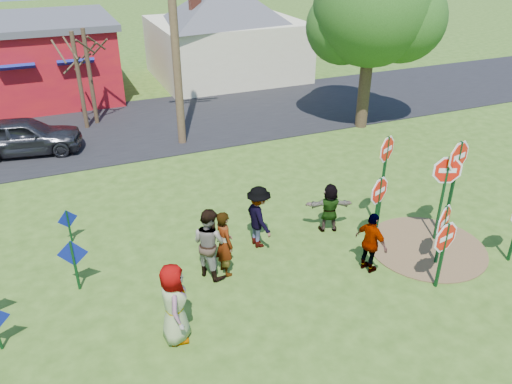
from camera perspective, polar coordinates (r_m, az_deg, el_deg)
ground at (r=13.15m, az=0.71°, el=-8.38°), size 120.00×120.00×0.00m
road at (r=22.98m, az=-10.86°, el=7.70°), size 120.00×7.50×0.04m
dirt_patch at (r=14.59m, az=18.89°, el=-5.97°), size 3.20×3.20×0.03m
red_building at (r=28.33m, az=-25.54°, el=13.48°), size 9.40×7.69×3.90m
cream_house at (r=29.77m, az=-3.53°, el=18.52°), size 9.40×9.40×6.50m
stop_sign_a at (r=12.51m, az=20.75°, el=-5.37°), size 1.03×0.22×1.95m
stop_sign_b at (r=14.07m, az=14.59°, el=3.61°), size 0.91×0.45×3.01m
stop_sign_c at (r=14.15m, az=20.85°, el=1.33°), size 0.98×0.43×2.69m
stop_sign_d at (r=14.19m, az=21.96°, el=2.79°), size 1.11×0.31×3.08m
stop_sign_e at (r=13.42m, az=20.62°, el=-3.47°), size 1.03×0.55×1.87m
stop_sign_g at (r=13.60m, az=13.83°, el=-0.53°), size 0.96×0.41×2.18m
blue_diamond_c at (r=12.63m, az=-20.10°, el=-7.28°), size 0.70×0.17×1.40m
blue_diamond_d at (r=14.68m, az=-20.67°, el=-3.28°), size 0.54×0.19×1.01m
person_a at (r=10.67m, az=-9.35°, el=-12.48°), size 0.76×1.02×1.88m
person_b at (r=12.43m, az=-3.62°, el=-5.86°), size 0.51×0.70×1.77m
person_c at (r=12.38m, az=-5.36°, el=-5.79°), size 1.06×1.14×1.88m
person_d at (r=13.46m, az=0.31°, el=-2.87°), size 0.72×1.19×1.78m
person_e at (r=12.84m, az=13.02°, el=-5.69°), size 0.65×1.04×1.66m
person_f at (r=14.37m, az=8.41°, el=-1.79°), size 1.43×0.84×1.47m
suv at (r=21.13m, az=-24.99°, el=5.84°), size 4.40×2.34×1.43m
utility_pole at (r=19.35m, az=-9.55°, el=20.37°), size 2.48×0.46×10.16m
leafy_tree at (r=21.70m, az=13.42°, el=19.26°), size 5.21×4.75×7.40m
bare_tree_east at (r=22.53m, az=-19.75°, el=13.25°), size 1.80×1.80×4.13m
bare_tree_extra at (r=22.98m, az=-18.64°, el=13.73°), size 1.80×1.80×4.15m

